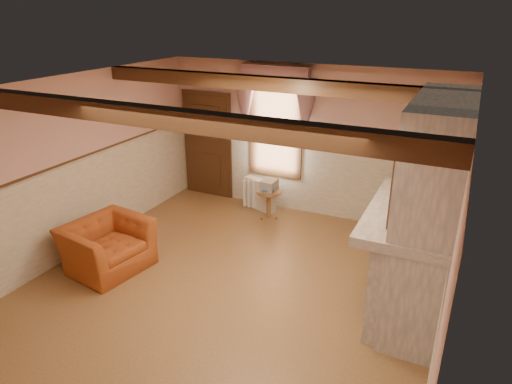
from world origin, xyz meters
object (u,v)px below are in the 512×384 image
at_px(side_table, 269,204).
at_px(bowl, 415,204).
at_px(mantel_clock, 423,181).
at_px(oil_lamp, 422,182).
at_px(radiator, 260,194).
at_px(armchair, 107,246).

height_order(side_table, bowl, bowl).
height_order(mantel_clock, oil_lamp, oil_lamp).
bearing_deg(radiator, armchair, -92.26).
bearing_deg(oil_lamp, radiator, 154.64).
relative_size(bowl, mantel_clock, 1.29).
distance_m(armchair, side_table, 3.06).
relative_size(bowl, oil_lamp, 1.11).
xyz_separation_m(mantel_clock, oil_lamp, (0.00, -0.15, 0.04)).
xyz_separation_m(side_table, radiator, (-0.33, 0.32, 0.02)).
relative_size(side_table, mantel_clock, 2.29).
bearing_deg(mantel_clock, side_table, 160.18).
relative_size(armchair, side_table, 2.09).
bearing_deg(mantel_clock, bowl, -90.00).
relative_size(radiator, oil_lamp, 2.50).
bearing_deg(mantel_clock, radiator, 157.00).
bearing_deg(bowl, radiator, 146.57).
bearing_deg(oil_lamp, bowl, -90.00).
bearing_deg(bowl, side_table, 147.99).
bearing_deg(armchair, side_table, -19.52).
relative_size(radiator, bowl, 2.25).
xyz_separation_m(armchair, side_table, (1.46, 2.68, -0.10)).
distance_m(radiator, mantel_clock, 3.53).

